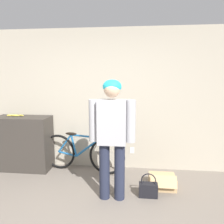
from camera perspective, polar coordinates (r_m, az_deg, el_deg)
wall_back at (r=4.10m, az=-2.24°, el=3.14°), size 8.00×0.07×2.60m
side_shelf at (r=4.46m, az=-22.11°, el=-7.51°), size 1.02×0.46×1.00m
person at (r=3.00m, az=0.00°, el=-4.72°), size 0.64×0.26×1.69m
bicycle at (r=4.10m, az=-7.84°, el=-10.49°), size 1.60×0.46×0.74m
banana at (r=4.46m, az=-23.90°, el=-0.79°), size 0.35×0.09×0.03m
handbag at (r=3.40m, az=9.45°, el=-19.25°), size 0.27×0.13×0.36m
cardboard_box at (r=3.70m, az=12.97°, el=-17.26°), size 0.41×0.41×0.25m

